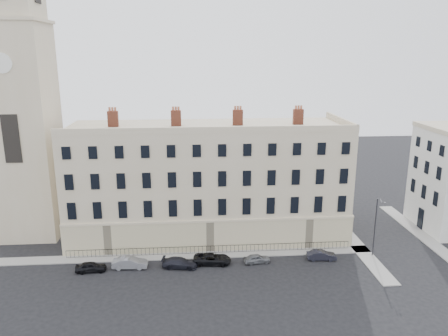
{
  "coord_description": "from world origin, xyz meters",
  "views": [
    {
      "loc": [
        -8.24,
        -44.24,
        24.21
      ],
      "look_at": [
        -3.96,
        10.0,
        9.76
      ],
      "focal_mm": 35.0,
      "sensor_mm": 36.0,
      "label": 1
    }
  ],
  "objects_px": {
    "car_c": "(180,263)",
    "car_d": "(212,259)",
    "car_b": "(130,263)",
    "car_f": "(321,255)",
    "car_e": "(257,259)",
    "streetlamp": "(376,225)",
    "car_a": "(91,267)"
  },
  "relations": [
    {
      "from": "car_c",
      "to": "car_d",
      "type": "distance_m",
      "value": 3.87
    },
    {
      "from": "car_b",
      "to": "car_f",
      "type": "relative_size",
      "value": 1.15
    },
    {
      "from": "car_c",
      "to": "car_f",
      "type": "height_order",
      "value": "car_c"
    },
    {
      "from": "car_e",
      "to": "streetlamp",
      "type": "xyz_separation_m",
      "value": [
        14.47,
        0.61,
        3.58
      ]
    },
    {
      "from": "car_e",
      "to": "car_f",
      "type": "height_order",
      "value": "car_f"
    },
    {
      "from": "car_f",
      "to": "car_b",
      "type": "bearing_deg",
      "value": 94.89
    },
    {
      "from": "car_d",
      "to": "car_e",
      "type": "height_order",
      "value": "car_d"
    },
    {
      "from": "car_d",
      "to": "car_a",
      "type": "bearing_deg",
      "value": 98.86
    },
    {
      "from": "car_d",
      "to": "car_c",
      "type": "bearing_deg",
      "value": 105.43
    },
    {
      "from": "streetlamp",
      "to": "car_c",
      "type": "bearing_deg",
      "value": -161.74
    },
    {
      "from": "car_d",
      "to": "car_f",
      "type": "distance_m",
      "value": 13.17
    },
    {
      "from": "car_b",
      "to": "streetlamp",
      "type": "distance_m",
      "value": 29.53
    },
    {
      "from": "car_a",
      "to": "streetlamp",
      "type": "distance_m",
      "value": 33.85
    },
    {
      "from": "car_e",
      "to": "car_a",
      "type": "bearing_deg",
      "value": 84.38
    },
    {
      "from": "car_a",
      "to": "car_f",
      "type": "bearing_deg",
      "value": -92.44
    },
    {
      "from": "car_a",
      "to": "car_d",
      "type": "relative_size",
      "value": 0.77
    },
    {
      "from": "car_a",
      "to": "streetlamp",
      "type": "bearing_deg",
      "value": -92.09
    },
    {
      "from": "car_a",
      "to": "car_c",
      "type": "relative_size",
      "value": 0.84
    },
    {
      "from": "car_c",
      "to": "car_e",
      "type": "bearing_deg",
      "value": -77.59
    },
    {
      "from": "car_c",
      "to": "car_f",
      "type": "distance_m",
      "value": 17.0
    },
    {
      "from": "car_d",
      "to": "car_e",
      "type": "relative_size",
      "value": 1.42
    },
    {
      "from": "car_d",
      "to": "streetlamp",
      "type": "relative_size",
      "value": 0.6
    },
    {
      "from": "car_b",
      "to": "car_e",
      "type": "bearing_deg",
      "value": -87.06
    },
    {
      "from": "car_b",
      "to": "car_f",
      "type": "height_order",
      "value": "car_b"
    },
    {
      "from": "streetlamp",
      "to": "car_f",
      "type": "bearing_deg",
      "value": -160.82
    },
    {
      "from": "car_f",
      "to": "streetlamp",
      "type": "height_order",
      "value": "streetlamp"
    },
    {
      "from": "car_b",
      "to": "car_e",
      "type": "height_order",
      "value": "car_b"
    },
    {
      "from": "car_e",
      "to": "car_b",
      "type": "bearing_deg",
      "value": 82.93
    },
    {
      "from": "car_a",
      "to": "car_f",
      "type": "distance_m",
      "value": 27.07
    },
    {
      "from": "car_a",
      "to": "car_b",
      "type": "distance_m",
      "value": 4.36
    },
    {
      "from": "car_e",
      "to": "streetlamp",
      "type": "height_order",
      "value": "streetlamp"
    },
    {
      "from": "car_d",
      "to": "car_f",
      "type": "relative_size",
      "value": 1.27
    }
  ]
}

